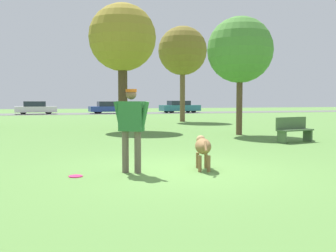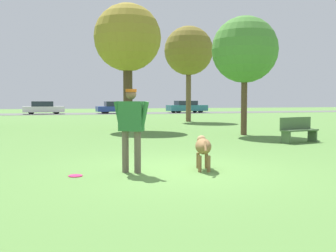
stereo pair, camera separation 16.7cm
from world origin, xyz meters
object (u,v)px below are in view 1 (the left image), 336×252
(tree_far_right, at_px, (183,51))
(parked_car_white, at_px, (35,108))
(person, at_px, (131,123))
(dog, at_px, (203,147))
(park_bench, at_px, (294,129))
(parked_car_blue, at_px, (110,108))
(tree_near_right, at_px, (240,50))
(frisbee, at_px, (76,176))
(parked_car_teal, at_px, (180,107))
(tree_mid_center, at_px, (122,38))

(tree_far_right, distance_m, parked_car_white, 20.30)
(person, height_order, dog, person)
(tree_far_right, height_order, park_bench, tree_far_right)
(dog, relative_size, parked_car_white, 0.26)
(tree_far_right, distance_m, parked_car_blue, 17.95)
(tree_far_right, distance_m, park_bench, 13.93)
(tree_near_right, bearing_deg, frisbee, -135.89)
(tree_far_right, relative_size, parked_car_teal, 1.39)
(tree_far_right, height_order, tree_mid_center, tree_far_right)
(parked_car_white, bearing_deg, frisbee, -91.07)
(parked_car_white, bearing_deg, person, -89.30)
(frisbee, bearing_deg, parked_car_teal, 67.03)
(tree_near_right, bearing_deg, parked_car_blue, 91.08)
(person, distance_m, parked_car_white, 34.63)
(frisbee, bearing_deg, park_bench, 26.90)
(parked_car_teal, relative_size, park_bench, 3.09)
(dog, distance_m, frisbee, 2.56)
(dog, bearing_deg, parked_car_blue, 10.13)
(parked_car_blue, relative_size, park_bench, 3.02)
(dog, bearing_deg, frisbee, 105.86)
(person, xyz_separation_m, parked_car_teal, (13.55, 34.43, -0.29))
(parked_car_white, relative_size, parked_car_blue, 0.94)
(tree_mid_center, xyz_separation_m, parked_car_blue, (3.45, 23.50, -3.66))
(tree_far_right, distance_m, tree_near_right, 10.28)
(park_bench, bearing_deg, parked_car_teal, 64.74)
(dog, bearing_deg, tree_mid_center, 13.48)
(dog, distance_m, parked_car_white, 34.85)
(tree_near_right, relative_size, parked_car_white, 1.16)
(tree_far_right, bearing_deg, frisbee, -116.38)
(parked_car_white, distance_m, parked_car_blue, 7.51)
(person, relative_size, park_bench, 1.12)
(frisbee, xyz_separation_m, parked_car_teal, (14.62, 34.49, 0.66))
(frisbee, bearing_deg, parked_car_blue, 79.10)
(frisbee, distance_m, tree_near_right, 10.53)
(tree_near_right, xyz_separation_m, parked_car_blue, (-0.52, 27.53, -2.79))
(parked_car_blue, xyz_separation_m, parked_car_teal, (7.99, 0.03, 0.04))
(person, xyz_separation_m, dog, (1.45, -0.11, -0.50))
(person, bearing_deg, tree_mid_center, 113.19)
(parked_car_blue, height_order, park_bench, parked_car_blue)
(tree_near_right, xyz_separation_m, parked_car_teal, (7.47, 27.56, -2.75))
(tree_far_right, xyz_separation_m, park_bench, (-0.96, -13.25, -4.17))
(person, relative_size, tree_far_right, 0.26)
(person, xyz_separation_m, park_bench, (6.42, 3.74, -0.51))
(frisbee, distance_m, parked_car_teal, 37.47)
(tree_near_right, bearing_deg, dog, -123.56)
(dog, distance_m, parked_car_teal, 36.60)
(parked_car_white, height_order, parked_car_teal, parked_car_teal)
(tree_near_right, bearing_deg, tree_far_right, 82.65)
(frisbee, distance_m, park_bench, 8.42)
(dog, xyz_separation_m, parked_car_blue, (4.11, 34.51, 0.17))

